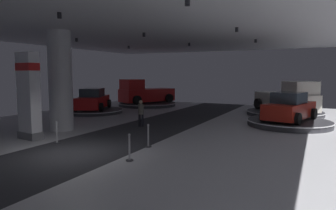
% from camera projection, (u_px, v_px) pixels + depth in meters
% --- Properties ---
extents(ground, '(24.00, 44.00, 0.06)m').
position_uv_depth(ground, '(69.00, 154.00, 11.90)').
color(ground, '#B2B2B7').
extents(ceiling_with_spotlights, '(24.00, 44.00, 0.39)m').
position_uv_depth(ceiling_with_spotlights, '(64.00, 10.00, 11.31)').
color(ceiling_with_spotlights, silver).
extents(column_left, '(1.27, 1.27, 5.50)m').
position_uv_depth(column_left, '(60.00, 81.00, 16.61)').
color(column_left, silver).
rests_on(column_left, ground).
extents(brand_sign_pylon, '(1.33, 0.78, 4.18)m').
position_uv_depth(brand_sign_pylon, '(29.00, 95.00, 14.41)').
color(brand_sign_pylon, slate).
rests_on(brand_sign_pylon, ground).
extents(display_platform_far_right, '(4.96, 4.96, 0.35)m').
position_uv_depth(display_platform_far_right, '(289.00, 123.00, 18.17)').
color(display_platform_far_right, '#333338').
rests_on(display_platform_far_right, ground).
extents(display_car_far_right, '(3.07, 4.53, 1.71)m').
position_uv_depth(display_car_far_right, '(289.00, 108.00, 18.05)').
color(display_car_far_right, maroon).
rests_on(display_car_far_right, display_platform_far_right).
extents(display_platform_far_left, '(4.78, 4.78, 0.28)m').
position_uv_depth(display_platform_far_left, '(93.00, 111.00, 24.24)').
color(display_platform_far_left, '#333338').
rests_on(display_platform_far_left, ground).
extents(display_car_far_left, '(3.53, 4.57, 1.71)m').
position_uv_depth(display_car_far_left, '(93.00, 100.00, 24.11)').
color(display_car_far_left, red).
rests_on(display_car_far_left, display_platform_far_left).
extents(display_platform_deep_left, '(5.68, 5.68, 0.31)m').
position_uv_depth(display_platform_deep_left, '(147.00, 104.00, 29.55)').
color(display_platform_deep_left, '#333338').
rests_on(display_platform_deep_left, ground).
extents(pickup_truck_deep_left, '(4.38, 5.68, 2.30)m').
position_uv_depth(pickup_truck_deep_left, '(144.00, 93.00, 29.25)').
color(pickup_truck_deep_left, red).
rests_on(pickup_truck_deep_left, display_platform_deep_left).
extents(display_platform_deep_right, '(5.68, 5.68, 0.32)m').
position_uv_depth(display_platform_deep_right, '(284.00, 113.00, 22.90)').
color(display_platform_deep_right, '#333338').
rests_on(display_platform_deep_right, ground).
extents(pickup_truck_deep_right, '(5.05, 5.39, 2.30)m').
position_uv_depth(pickup_truck_deep_right, '(288.00, 99.00, 22.48)').
color(pickup_truck_deep_right, silver).
rests_on(pickup_truck_deep_right, display_platform_deep_right).
extents(visitor_walking_near, '(0.32, 0.32, 1.59)m').
position_uv_depth(visitor_walking_near, '(141.00, 112.00, 17.84)').
color(visitor_walking_near, black).
rests_on(visitor_walking_near, ground).
extents(stanchion_a, '(0.28, 0.28, 1.01)m').
position_uv_depth(stanchion_a, '(129.00, 151.00, 10.88)').
color(stanchion_a, '#333338').
rests_on(stanchion_a, ground).
extents(stanchion_b, '(0.28, 0.28, 1.01)m').
position_uv_depth(stanchion_b, '(148.00, 139.00, 12.93)').
color(stanchion_b, '#333338').
rests_on(stanchion_b, ground).
extents(stanchion_c, '(0.28, 0.28, 1.01)m').
position_uv_depth(stanchion_c, '(57.00, 135.00, 13.63)').
color(stanchion_c, '#333338').
rests_on(stanchion_c, ground).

